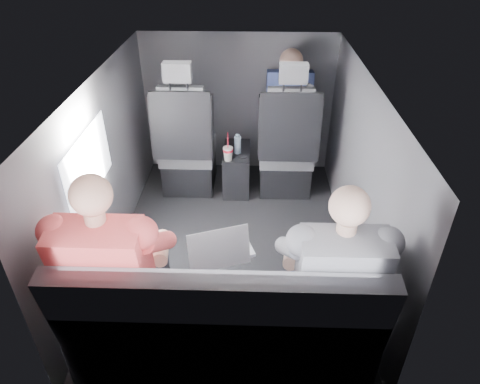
{
  "coord_description": "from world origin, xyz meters",
  "views": [
    {
      "loc": [
        0.14,
        -2.6,
        2.23
      ],
      "look_at": [
        0.06,
        -0.05,
        0.55
      ],
      "focal_mm": 32.0,
      "sensor_mm": 36.0,
      "label": 1
    }
  ],
  "objects_px": {
    "front_seat_left": "(187,151)",
    "passenger_front_right": "(288,105)",
    "laptop_white": "(133,248)",
    "rear_bench": "(223,330)",
    "passenger_rear_left": "(117,269)",
    "soda_cup": "(228,153)",
    "laptop_silver": "(221,248)",
    "passenger_rear_right": "(332,276)",
    "front_seat_right": "(286,153)",
    "water_bottle": "(238,145)",
    "center_console": "(237,169)"
  },
  "relations": [
    {
      "from": "front_seat_left",
      "to": "laptop_silver",
      "type": "bearing_deg",
      "value": -75.06
    },
    {
      "from": "front_seat_right",
      "to": "laptop_silver",
      "type": "xyz_separation_m",
      "value": [
        -0.47,
        -1.6,
        0.23
      ]
    },
    {
      "from": "center_console",
      "to": "laptop_white",
      "type": "bearing_deg",
      "value": -107.67
    },
    {
      "from": "soda_cup",
      "to": "passenger_rear_right",
      "type": "bearing_deg",
      "value": -68.95
    },
    {
      "from": "laptop_white",
      "to": "passenger_rear_right",
      "type": "height_order",
      "value": "passenger_rear_right"
    },
    {
      "from": "center_console",
      "to": "laptop_silver",
      "type": "relative_size",
      "value": 1.19
    },
    {
      "from": "soda_cup",
      "to": "passenger_rear_left",
      "type": "bearing_deg",
      "value": -106.47
    },
    {
      "from": "rear_bench",
      "to": "laptop_white",
      "type": "relative_size",
      "value": 4.13
    },
    {
      "from": "front_seat_right",
      "to": "laptop_white",
      "type": "relative_size",
      "value": 3.27
    },
    {
      "from": "passenger_front_right",
      "to": "passenger_rear_left",
      "type": "bearing_deg",
      "value": -116.35
    },
    {
      "from": "soda_cup",
      "to": "laptop_silver",
      "type": "distance_m",
      "value": 1.46
    },
    {
      "from": "front_seat_left",
      "to": "laptop_white",
      "type": "distance_m",
      "value": 1.63
    },
    {
      "from": "soda_cup",
      "to": "passenger_rear_left",
      "type": "xyz_separation_m",
      "value": [
        -0.49,
        -1.66,
        0.19
      ]
    },
    {
      "from": "soda_cup",
      "to": "laptop_silver",
      "type": "xyz_separation_m",
      "value": [
        0.04,
        -1.45,
        0.17
      ]
    },
    {
      "from": "passenger_rear_left",
      "to": "rear_bench",
      "type": "bearing_deg",
      "value": -9.57
    },
    {
      "from": "front_seat_right",
      "to": "laptop_silver",
      "type": "bearing_deg",
      "value": -106.5
    },
    {
      "from": "laptop_silver",
      "to": "front_seat_right",
      "type": "bearing_deg",
      "value": 73.5
    },
    {
      "from": "laptop_white",
      "to": "passenger_front_right",
      "type": "xyz_separation_m",
      "value": [
        0.99,
        1.87,
        0.12
      ]
    },
    {
      "from": "laptop_white",
      "to": "center_console",
      "type": "bearing_deg",
      "value": 72.33
    },
    {
      "from": "laptop_silver",
      "to": "passenger_rear_left",
      "type": "relative_size",
      "value": 0.31
    },
    {
      "from": "rear_bench",
      "to": "passenger_rear_left",
      "type": "bearing_deg",
      "value": 170.43
    },
    {
      "from": "water_bottle",
      "to": "passenger_rear_left",
      "type": "relative_size",
      "value": 0.14
    },
    {
      "from": "laptop_white",
      "to": "laptop_silver",
      "type": "xyz_separation_m",
      "value": [
        0.5,
        0.01,
        0.0
      ]
    },
    {
      "from": "center_console",
      "to": "laptop_silver",
      "type": "xyz_separation_m",
      "value": [
        -0.02,
        -1.64,
        0.43
      ]
    },
    {
      "from": "passenger_rear_left",
      "to": "front_seat_right",
      "type": "bearing_deg",
      "value": 60.84
    },
    {
      "from": "passenger_rear_left",
      "to": "passenger_front_right",
      "type": "height_order",
      "value": "passenger_rear_left"
    },
    {
      "from": "front_seat_right",
      "to": "passenger_front_right",
      "type": "relative_size",
      "value": 1.52
    },
    {
      "from": "rear_bench",
      "to": "laptop_white",
      "type": "distance_m",
      "value": 0.68
    },
    {
      "from": "front_seat_left",
      "to": "front_seat_right",
      "type": "relative_size",
      "value": 1.0
    },
    {
      "from": "center_console",
      "to": "passenger_rear_left",
      "type": "height_order",
      "value": "passenger_rear_left"
    },
    {
      "from": "front_seat_left",
      "to": "passenger_front_right",
      "type": "distance_m",
      "value": 1.01
    },
    {
      "from": "passenger_rear_right",
      "to": "water_bottle",
      "type": "bearing_deg",
      "value": 107.32
    },
    {
      "from": "center_console",
      "to": "water_bottle",
      "type": "height_order",
      "value": "water_bottle"
    },
    {
      "from": "water_bottle",
      "to": "laptop_white",
      "type": "relative_size",
      "value": 0.46
    },
    {
      "from": "passenger_front_right",
      "to": "center_console",
      "type": "bearing_deg",
      "value": -154.86
    },
    {
      "from": "front_seat_right",
      "to": "water_bottle",
      "type": "height_order",
      "value": "front_seat_right"
    },
    {
      "from": "passenger_rear_right",
      "to": "front_seat_left",
      "type": "bearing_deg",
      "value": 119.47
    },
    {
      "from": "center_console",
      "to": "soda_cup",
      "type": "distance_m",
      "value": 0.33
    },
    {
      "from": "front_seat_left",
      "to": "rear_bench",
      "type": "bearing_deg",
      "value": -76.69
    },
    {
      "from": "passenger_front_right",
      "to": "soda_cup",
      "type": "bearing_deg",
      "value": -142.76
    },
    {
      "from": "passenger_rear_right",
      "to": "passenger_front_right",
      "type": "xyz_separation_m",
      "value": [
        -0.11,
        2.07,
        0.11
      ]
    },
    {
      "from": "soda_cup",
      "to": "passenger_front_right",
      "type": "bearing_deg",
      "value": 37.24
    },
    {
      "from": "water_bottle",
      "to": "passenger_rear_left",
      "type": "bearing_deg",
      "value": -107.57
    },
    {
      "from": "front_seat_right",
      "to": "rear_bench",
      "type": "bearing_deg",
      "value": -103.31
    },
    {
      "from": "rear_bench",
      "to": "laptop_white",
      "type": "bearing_deg",
      "value": 150.89
    },
    {
      "from": "passenger_rear_left",
      "to": "passenger_front_right",
      "type": "xyz_separation_m",
      "value": [
        1.02,
        2.07,
        0.1
      ]
    },
    {
      "from": "laptop_white",
      "to": "rear_bench",
      "type": "bearing_deg",
      "value": -29.11
    },
    {
      "from": "rear_bench",
      "to": "soda_cup",
      "type": "bearing_deg",
      "value": 92.21
    },
    {
      "from": "rear_bench",
      "to": "center_console",
      "type": "bearing_deg",
      "value": 90.0
    },
    {
      "from": "water_bottle",
      "to": "laptop_silver",
      "type": "distance_m",
      "value": 1.6
    }
  ]
}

